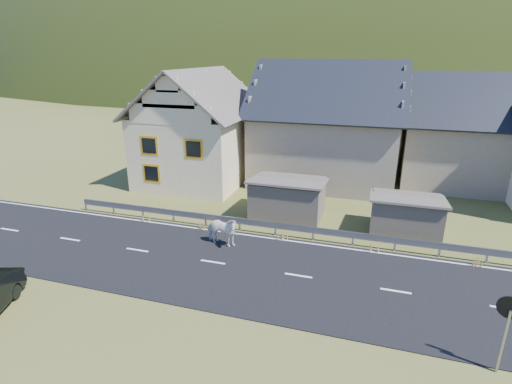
% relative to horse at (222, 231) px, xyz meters
% --- Properties ---
extents(ground, '(160.00, 160.00, 0.00)m').
position_rel_horse_xyz_m(ground, '(4.24, -1.73, -0.83)').
color(ground, '#414C1B').
rests_on(ground, ground).
extents(road, '(60.00, 7.00, 0.04)m').
position_rel_horse_xyz_m(road, '(4.24, -1.73, -0.81)').
color(road, black).
rests_on(road, ground).
extents(lane_markings, '(60.00, 6.60, 0.01)m').
position_rel_horse_xyz_m(lane_markings, '(4.24, -1.73, -0.78)').
color(lane_markings, silver).
rests_on(lane_markings, road).
extents(guardrail, '(28.10, 0.09, 0.75)m').
position_rel_horse_xyz_m(guardrail, '(4.24, 1.95, -0.26)').
color(guardrail, '#93969B').
rests_on(guardrail, ground).
extents(shed_left, '(4.30, 3.30, 2.40)m').
position_rel_horse_xyz_m(shed_left, '(2.24, 4.77, 0.27)').
color(shed_left, '#685C4F').
rests_on(shed_left, ground).
extents(shed_right, '(3.80, 2.90, 2.20)m').
position_rel_horse_xyz_m(shed_right, '(8.74, 4.27, 0.17)').
color(shed_right, '#685C4F').
rests_on(shed_right, ground).
extents(house_cream, '(7.80, 9.80, 8.30)m').
position_rel_horse_xyz_m(house_cream, '(-5.76, 10.27, 3.53)').
color(house_cream, '#F9E4B0').
rests_on(house_cream, ground).
extents(house_stone_a, '(10.80, 9.80, 8.90)m').
position_rel_horse_xyz_m(house_stone_a, '(3.24, 13.27, 3.81)').
color(house_stone_a, gray).
rests_on(house_stone_a, ground).
extents(house_stone_b, '(9.80, 8.80, 8.10)m').
position_rel_horse_xyz_m(house_stone_b, '(13.24, 15.27, 3.41)').
color(house_stone_b, gray).
rests_on(house_stone_b, ground).
extents(mountain, '(440.00, 280.00, 260.00)m').
position_rel_horse_xyz_m(mountain, '(9.24, 178.27, -20.83)').
color(mountain, '#1F3212').
rests_on(mountain, ground).
extents(conifer_patch, '(76.00, 50.00, 28.00)m').
position_rel_horse_xyz_m(conifer_patch, '(-50.76, 108.27, 5.17)').
color(conifer_patch, black).
rests_on(conifer_patch, ground).
extents(horse, '(1.12, 1.97, 1.57)m').
position_rel_horse_xyz_m(horse, '(0.00, 0.00, 0.00)').
color(horse, white).
rests_on(horse, road).
extents(traffic_mirror, '(0.71, 0.27, 2.59)m').
position_rel_horse_xyz_m(traffic_mirror, '(11.07, -5.26, 1.07)').
color(traffic_mirror, '#93969B').
rests_on(traffic_mirror, ground).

